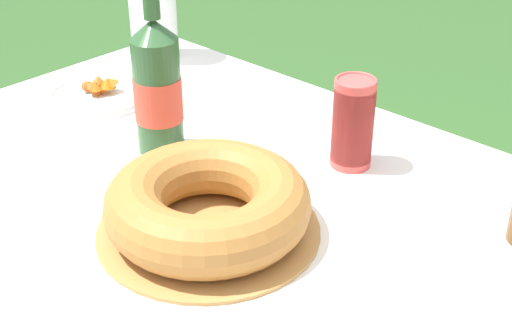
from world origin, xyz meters
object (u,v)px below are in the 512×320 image
at_px(cup_stack, 353,123).
at_px(snack_plate_near, 99,93).
at_px(paper_towel_roll, 153,6).
at_px(bundt_cake, 208,205).
at_px(cider_bottle_green, 157,87).

distance_m(cup_stack, snack_plate_near, 0.57).
xyz_separation_m(cup_stack, paper_towel_roll, (-0.65, 0.11, 0.04)).
bearing_deg(paper_towel_roll, snack_plate_near, -67.22).
height_order(cup_stack, snack_plate_near, cup_stack).
bearing_deg(bundt_cake, snack_plate_near, 160.86).
xyz_separation_m(bundt_cake, cider_bottle_green, (-0.25, 0.12, 0.08)).
bearing_deg(cup_stack, cider_bottle_green, -146.56).
height_order(bundt_cake, snack_plate_near, bundt_cake).
relative_size(cider_bottle_green, snack_plate_near, 1.53).
xyz_separation_m(bundt_cake, snack_plate_near, (-0.52, 0.18, -0.04)).
relative_size(bundt_cake, snack_plate_near, 1.58).
distance_m(snack_plate_near, paper_towel_roll, 0.28).
distance_m(cider_bottle_green, snack_plate_near, 0.29).
height_order(bundt_cake, cider_bottle_green, cider_bottle_green).
xyz_separation_m(cup_stack, snack_plate_near, (-0.55, -0.13, -0.07)).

